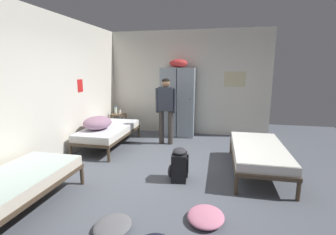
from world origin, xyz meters
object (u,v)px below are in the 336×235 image
bed_right (258,152)px  bed_left_rear (109,131)px  person_traveler (166,105)px  backpack_black (179,165)px  clothes_pile_pink (206,216)px  locker_bank (178,101)px  lotion_bottle (120,112)px  clothes_pile_grey (113,226)px  water_bottle (116,110)px  bedding_heap (98,123)px  shelf_unit (119,122)px  bed_left_front (10,186)px

bed_right → bed_left_rear: 3.33m
person_traveler → backpack_black: (0.64, -1.91, -0.70)m
bed_right → clothes_pile_pink: (-0.82, -1.65, -0.32)m
clothes_pile_pink → locker_bank: bearing=104.8°
backpack_black → bed_right: bearing=24.9°
lotion_bottle → bed_right: bearing=-29.1°
backpack_black → locker_bank: bearing=100.1°
bed_left_rear → person_traveler: (1.27, 0.51, 0.58)m
bed_left_rear → clothes_pile_grey: size_ratio=3.81×
water_bottle → clothes_pile_grey: (1.71, -4.01, -0.62)m
bedding_heap → clothes_pile_pink: size_ratio=1.39×
clothes_pile_grey → bed_right: bearing=47.8°
shelf_unit → bed_left_rear: 1.18m
person_traveler → clothes_pile_grey: bearing=-88.0°
backpack_black → clothes_pile_grey: bearing=-110.2°
shelf_unit → bed_left_rear: size_ratio=0.30×
shelf_unit → water_bottle: water_bottle is taller
person_traveler → clothes_pile_pink: size_ratio=3.09×
backpack_black → lotion_bottle: bearing=129.7°
water_bottle → bed_right: bearing=-28.8°
person_traveler → backpack_black: 2.14m
shelf_unit → clothes_pile_pink: shelf_unit is taller
bed_right → bed_left_front: bearing=-148.1°
bed_right → lotion_bottle: 3.92m
shelf_unit → bedding_heap: bedding_heap is taller
shelf_unit → person_traveler: (1.52, -0.64, 0.62)m
person_traveler → bed_left_rear: bearing=-158.2°
locker_bank → clothes_pile_pink: size_ratio=3.99×
lotion_bottle → water_bottle: bearing=158.2°
backpack_black → person_traveler: bearing=108.6°
locker_bank → bed_right: size_ratio=1.09×
shelf_unit → bedding_heap: 1.45m
bed_left_front → lotion_bottle: size_ratio=11.98×
lotion_bottle → bed_left_front: bearing=-87.4°
bed_left_front → lotion_bottle: (-0.18, 3.91, 0.26)m
lotion_bottle → clothes_pile_pink: bearing=-53.8°
shelf_unit → bed_right: bearing=-29.1°
water_bottle → person_traveler: bearing=-22.6°
person_traveler → clothes_pile_grey: person_traveler is taller
shelf_unit → clothes_pile_grey: (1.63, -3.99, -0.30)m
clothes_pile_grey → locker_bank: bearing=89.5°
shelf_unit → bed_right: shelf_unit is taller
person_traveler → clothes_pile_grey: size_ratio=3.20×
backpack_black → clothes_pile_pink: bearing=-63.7°
locker_bank → clothes_pile_pink: (1.00, -3.79, -0.91)m
shelf_unit → lotion_bottle: size_ratio=3.59×
person_traveler → water_bottle: (-1.60, 0.66, -0.29)m
water_bottle → clothes_pile_pink: (2.75, -3.62, -0.61)m
bed_left_front → clothes_pile_pink: bed_left_front is taller
locker_bank → water_bottle: 1.78m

